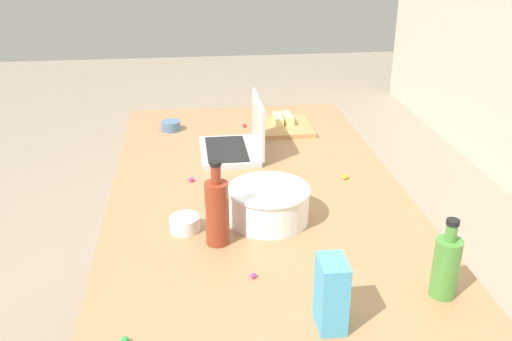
{
  "coord_description": "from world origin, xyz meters",
  "views": [
    {
      "loc": [
        1.77,
        -0.21,
        1.75
      ],
      "look_at": [
        0.0,
        0.0,
        0.95
      ],
      "focal_mm": 39.94,
      "sensor_mm": 36.0,
      "label": 1
    }
  ],
  "objects_px": {
    "mixing_bowl_large": "(269,203)",
    "butter_stick_right": "(288,118)",
    "bottle_soy": "(217,211)",
    "ramekin_medium": "(171,126)",
    "laptop": "(239,142)",
    "ramekin_small": "(185,224)",
    "candy_bag": "(331,294)",
    "cutting_board": "(284,127)",
    "bottle_olive": "(446,266)",
    "butter_stick_left": "(278,119)"
  },
  "relations": [
    {
      "from": "cutting_board",
      "to": "ramekin_small",
      "type": "bearing_deg",
      "value": -27.38
    },
    {
      "from": "laptop",
      "to": "bottle_olive",
      "type": "height_order",
      "value": "laptop"
    },
    {
      "from": "laptop",
      "to": "ramekin_small",
      "type": "distance_m",
      "value": 0.62
    },
    {
      "from": "bottle_olive",
      "to": "butter_stick_left",
      "type": "distance_m",
      "value": 1.26
    },
    {
      "from": "bottle_olive",
      "to": "butter_stick_right",
      "type": "distance_m",
      "value": 1.27
    },
    {
      "from": "bottle_soy",
      "to": "ramekin_medium",
      "type": "distance_m",
      "value": 0.97
    },
    {
      "from": "mixing_bowl_large",
      "to": "candy_bag",
      "type": "distance_m",
      "value": 0.51
    },
    {
      "from": "mixing_bowl_large",
      "to": "butter_stick_right",
      "type": "bearing_deg",
      "value": 166.39
    },
    {
      "from": "laptop",
      "to": "candy_bag",
      "type": "bearing_deg",
      "value": 6.0
    },
    {
      "from": "bottle_olive",
      "to": "butter_stick_right",
      "type": "height_order",
      "value": "bottle_olive"
    },
    {
      "from": "bottle_soy",
      "to": "butter_stick_left",
      "type": "distance_m",
      "value": 0.99
    },
    {
      "from": "laptop",
      "to": "ramekin_medium",
      "type": "xyz_separation_m",
      "value": [
        -0.29,
        -0.27,
        -0.03
      ]
    },
    {
      "from": "laptop",
      "to": "butter_stick_right",
      "type": "relative_size",
      "value": 2.84
    },
    {
      "from": "candy_bag",
      "to": "bottle_soy",
      "type": "bearing_deg",
      "value": -149.35
    },
    {
      "from": "laptop",
      "to": "cutting_board",
      "type": "relative_size",
      "value": 1.18
    },
    {
      "from": "ramekin_small",
      "to": "cutting_board",
      "type": "bearing_deg",
      "value": 152.62
    },
    {
      "from": "bottle_soy",
      "to": "butter_stick_right",
      "type": "relative_size",
      "value": 2.28
    },
    {
      "from": "laptop",
      "to": "ramekin_small",
      "type": "height_order",
      "value": "laptop"
    },
    {
      "from": "laptop",
      "to": "butter_stick_right",
      "type": "distance_m",
      "value": 0.38
    },
    {
      "from": "bottle_olive",
      "to": "candy_bag",
      "type": "relative_size",
      "value": 1.22
    },
    {
      "from": "ramekin_small",
      "to": "ramekin_medium",
      "type": "bearing_deg",
      "value": -176.39
    },
    {
      "from": "laptop",
      "to": "bottle_soy",
      "type": "xyz_separation_m",
      "value": [
        0.66,
        -0.12,
        0.05
      ]
    },
    {
      "from": "mixing_bowl_large",
      "to": "bottle_olive",
      "type": "xyz_separation_m",
      "value": [
        0.42,
        0.37,
        0.03
      ]
    },
    {
      "from": "bottle_olive",
      "to": "cutting_board",
      "type": "distance_m",
      "value": 1.24
    },
    {
      "from": "butter_stick_left",
      "to": "ramekin_medium",
      "type": "distance_m",
      "value": 0.47
    },
    {
      "from": "mixing_bowl_large",
      "to": "cutting_board",
      "type": "bearing_deg",
      "value": 167.41
    },
    {
      "from": "bottle_soy",
      "to": "ramekin_small",
      "type": "height_order",
      "value": "bottle_soy"
    },
    {
      "from": "candy_bag",
      "to": "mixing_bowl_large",
      "type": "bearing_deg",
      "value": -172.17
    },
    {
      "from": "cutting_board",
      "to": "candy_bag",
      "type": "relative_size",
      "value": 1.55
    },
    {
      "from": "bottle_olive",
      "to": "butter_stick_right",
      "type": "bearing_deg",
      "value": -172.46
    },
    {
      "from": "bottle_soy",
      "to": "ramekin_medium",
      "type": "xyz_separation_m",
      "value": [
        -0.95,
        -0.15,
        -0.08
      ]
    },
    {
      "from": "ramekin_small",
      "to": "candy_bag",
      "type": "xyz_separation_m",
      "value": [
        0.47,
        0.32,
        0.06
      ]
    },
    {
      "from": "cutting_board",
      "to": "butter_stick_left",
      "type": "relative_size",
      "value": 2.4
    },
    {
      "from": "laptop",
      "to": "ramekin_medium",
      "type": "relative_size",
      "value": 3.82
    },
    {
      "from": "mixing_bowl_large",
      "to": "bottle_soy",
      "type": "bearing_deg",
      "value": -55.03
    },
    {
      "from": "candy_bag",
      "to": "ramekin_small",
      "type": "bearing_deg",
      "value": -145.43
    },
    {
      "from": "butter_stick_left",
      "to": "ramekin_small",
      "type": "height_order",
      "value": "butter_stick_left"
    },
    {
      "from": "laptop",
      "to": "bottle_soy",
      "type": "distance_m",
      "value": 0.67
    },
    {
      "from": "bottle_olive",
      "to": "ramekin_small",
      "type": "xyz_separation_m",
      "value": [
        -0.39,
        -0.62,
        -0.06
      ]
    },
    {
      "from": "bottle_soy",
      "to": "butter_stick_right",
      "type": "xyz_separation_m",
      "value": [
        -0.95,
        0.36,
        -0.06
      ]
    },
    {
      "from": "bottle_soy",
      "to": "cutting_board",
      "type": "bearing_deg",
      "value": 159.63
    },
    {
      "from": "mixing_bowl_large",
      "to": "candy_bag",
      "type": "bearing_deg",
      "value": 7.83
    },
    {
      "from": "mixing_bowl_large",
      "to": "candy_bag",
      "type": "xyz_separation_m",
      "value": [
        0.5,
        0.07,
        0.03
      ]
    },
    {
      "from": "cutting_board",
      "to": "candy_bag",
      "type": "xyz_separation_m",
      "value": [
        1.31,
        -0.11,
        0.08
      ]
    },
    {
      "from": "bottle_soy",
      "to": "candy_bag",
      "type": "bearing_deg",
      "value": 30.65
    },
    {
      "from": "laptop",
      "to": "butter_stick_right",
      "type": "height_order",
      "value": "laptop"
    },
    {
      "from": "laptop",
      "to": "mixing_bowl_large",
      "type": "relative_size",
      "value": 1.24
    },
    {
      "from": "ramekin_small",
      "to": "candy_bag",
      "type": "distance_m",
      "value": 0.57
    },
    {
      "from": "mixing_bowl_large",
      "to": "candy_bag",
      "type": "height_order",
      "value": "candy_bag"
    },
    {
      "from": "bottle_soy",
      "to": "ramekin_medium",
      "type": "relative_size",
      "value": 3.08
    }
  ]
}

